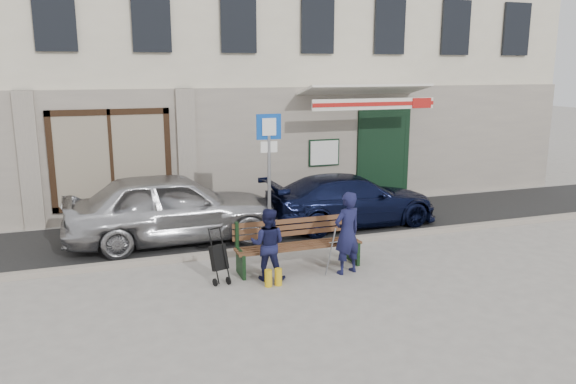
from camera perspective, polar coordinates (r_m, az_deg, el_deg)
name	(u,v)px	position (r m, az deg, el deg)	size (l,w,h in m)	color
ground	(310,274)	(10.37, 2.25, -8.36)	(80.00, 80.00, 0.00)	#9E9991
asphalt_lane	(262,229)	(13.15, -2.68, -3.79)	(60.00, 3.20, 0.01)	#282828
curb	(284,247)	(11.68, -0.44, -5.61)	(60.00, 0.18, 0.12)	#9E9384
building	(210,24)	(17.88, -7.93, 16.50)	(20.00, 8.27, 10.00)	beige
car_silver	(173,207)	(12.29, -11.64, -1.51)	(1.82, 4.52, 1.54)	#AAAAAF
car_navy	(351,200)	(13.46, 6.41, -0.81)	(1.71, 4.21, 1.22)	black
parking_sign	(269,158)	(11.52, -1.94, 3.43)	(0.52, 0.08, 2.78)	gray
bench	(296,245)	(10.50, 0.84, -5.44)	(2.40, 1.17, 0.98)	brown
man	(347,233)	(10.25, 6.02, -4.16)	(0.56, 0.37, 1.53)	#15173C
woman	(268,244)	(9.94, -2.06, -5.32)	(0.63, 0.49, 1.30)	#15173A
stroller	(219,259)	(9.96, -7.03, -6.74)	(0.34, 0.44, 0.96)	black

